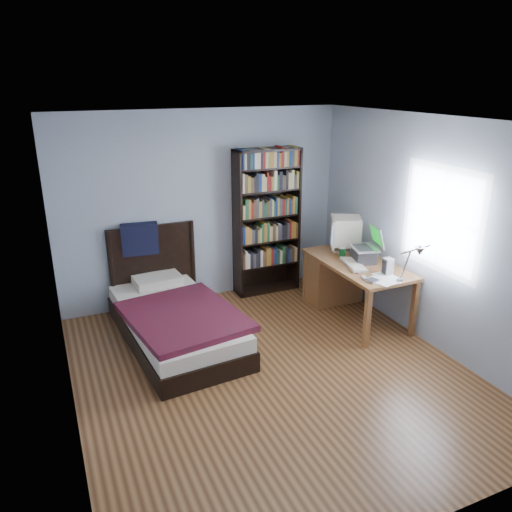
# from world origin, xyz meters

# --- Properties ---
(room) EXTENTS (4.20, 4.24, 2.50)m
(room) POSITION_xyz_m (0.03, -0.00, 1.25)
(room) COLOR #4F2E17
(room) RESTS_ON ground
(desk) EXTENTS (0.75, 1.48, 0.73)m
(desk) POSITION_xyz_m (1.50, 1.12, 0.41)
(desk) COLOR brown
(desk) RESTS_ON floor
(crt_monitor) EXTENTS (0.54, 0.49, 0.45)m
(crt_monitor) POSITION_xyz_m (1.59, 1.17, 0.99)
(crt_monitor) COLOR beige
(crt_monitor) RESTS_ON desk
(laptop) EXTENTS (0.44, 0.42, 0.44)m
(laptop) POSITION_xyz_m (1.59, 0.71, 0.85)
(laptop) COLOR #2D2D30
(laptop) RESTS_ON desk
(desk_lamp) EXTENTS (0.21, 0.46, 0.55)m
(desk_lamp) POSITION_xyz_m (1.47, -0.30, 1.17)
(desk_lamp) COLOR #99999E
(desk_lamp) RESTS_ON desk
(keyboard) EXTENTS (0.30, 0.51, 0.05)m
(keyboard) POSITION_xyz_m (1.39, 0.63, 0.75)
(keyboard) COLOR beige
(keyboard) RESTS_ON desk
(speaker) EXTENTS (0.10, 0.10, 0.19)m
(speaker) POSITION_xyz_m (1.58, 0.25, 0.83)
(speaker) COLOR #959598
(speaker) RESTS_ON desk
(soda_can) EXTENTS (0.07, 0.07, 0.13)m
(soda_can) POSITION_xyz_m (1.40, 0.92, 0.80)
(soda_can) COLOR #07330A
(soda_can) RESTS_ON desk
(mouse) EXTENTS (0.07, 0.12, 0.04)m
(mouse) POSITION_xyz_m (1.46, 1.02, 0.75)
(mouse) COLOR silver
(mouse) RESTS_ON desk
(phone_silver) EXTENTS (0.08, 0.11, 0.02)m
(phone_silver) POSITION_xyz_m (1.29, 0.45, 0.74)
(phone_silver) COLOR silver
(phone_silver) RESTS_ON desk
(phone_grey) EXTENTS (0.08, 0.10, 0.02)m
(phone_grey) POSITION_xyz_m (1.27, 0.26, 0.74)
(phone_grey) COLOR #959598
(phone_grey) RESTS_ON desk
(external_drive) EXTENTS (0.14, 0.14, 0.02)m
(external_drive) POSITION_xyz_m (1.29, 0.14, 0.74)
(external_drive) COLOR #959598
(external_drive) RESTS_ON desk
(bookshelf) EXTENTS (0.90, 0.30, 1.99)m
(bookshelf) POSITION_xyz_m (0.85, 1.94, 1.00)
(bookshelf) COLOR black
(bookshelf) RESTS_ON floor
(bed) EXTENTS (1.30, 2.18, 1.16)m
(bed) POSITION_xyz_m (-0.72, 1.13, 0.25)
(bed) COLOR black
(bed) RESTS_ON floor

